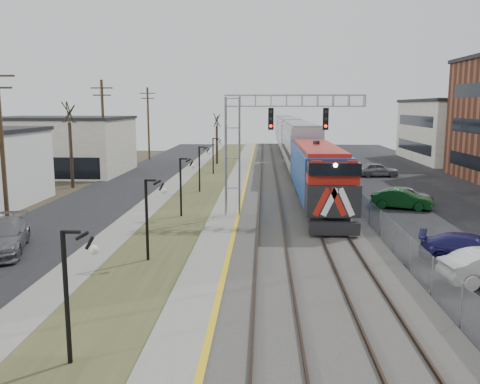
{
  "coord_description": "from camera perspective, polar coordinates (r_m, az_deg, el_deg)",
  "views": [
    {
      "loc": [
        1.55,
        -5.42,
        7.37
      ],
      "look_at": [
        0.23,
        22.89,
        2.6
      ],
      "focal_mm": 38.0,
      "sensor_mm": 36.0,
      "label": 1
    }
  ],
  "objects": [
    {
      "name": "platform_edge",
      "position": [
        41.08,
        0.3,
        -0.43
      ],
      "size": [
        0.24,
        120.0,
        0.01
      ],
      "primitive_type": "cube",
      "color": "gold",
      "rests_on": "platform"
    },
    {
      "name": "lampposts",
      "position": [
        24.93,
        -10.27,
        -3.04
      ],
      "size": [
        0.14,
        62.14,
        4.0
      ],
      "color": "black",
      "rests_on": "ground"
    },
    {
      "name": "car_lot_d",
      "position": [
        26.38,
        24.62,
        -6.0
      ],
      "size": [
        5.16,
        3.44,
        1.39
      ],
      "primitive_type": "imported",
      "rotation": [
        0.0,
        0.0,
        1.23
      ],
      "color": "#19164E",
      "rests_on": "ground"
    },
    {
      "name": "train",
      "position": [
        72.32,
        5.83,
        5.98
      ],
      "size": [
        3.0,
        85.85,
        5.33
      ],
      "color": "#123D92",
      "rests_on": "ground"
    },
    {
      "name": "platform",
      "position": [
        41.14,
        -0.92,
        -0.6
      ],
      "size": [
        2.0,
        120.0,
        0.24
      ],
      "primitive_type": "cube",
      "color": "gray",
      "rests_on": "ground"
    },
    {
      "name": "ballast_bed",
      "position": [
        41.14,
        6.04,
        -0.68
      ],
      "size": [
        8.0,
        120.0,
        0.2
      ],
      "primitive_type": "cube",
      "color": "#595651",
      "rests_on": "ground"
    },
    {
      "name": "parking_lot",
      "position": [
        43.55,
        22.01,
        -0.87
      ],
      "size": [
        16.0,
        120.0,
        0.04
      ],
      "primitive_type": "cube",
      "color": "black",
      "rests_on": "ground"
    },
    {
      "name": "signal_gantry",
      "position": [
        33.46,
        2.12,
        6.49
      ],
      "size": [
        9.0,
        1.07,
        8.15
      ],
      "color": "gray",
      "rests_on": "ground"
    },
    {
      "name": "sidewalk",
      "position": [
        41.96,
        -9.13,
        -0.63
      ],
      "size": [
        2.0,
        120.0,
        0.08
      ],
      "primitive_type": "cube",
      "color": "gray",
      "rests_on": "ground"
    },
    {
      "name": "street_west",
      "position": [
        43.1,
        -15.0,
        -0.59
      ],
      "size": [
        7.0,
        120.0,
        0.04
      ],
      "primitive_type": "cube",
      "color": "black",
      "rests_on": "ground"
    },
    {
      "name": "bare_trees",
      "position": [
        46.79,
        -15.06,
        3.5
      ],
      "size": [
        12.3,
        42.3,
        5.95
      ],
      "color": "#382D23",
      "rests_on": "ground"
    },
    {
      "name": "grass_median",
      "position": [
        41.45,
        -5.07,
        -0.68
      ],
      "size": [
        4.0,
        120.0,
        0.06
      ],
      "primitive_type": "cube",
      "color": "#424A27",
      "rests_on": "ground"
    },
    {
      "name": "track_far",
      "position": [
        41.23,
        8.13,
        -0.45
      ],
      "size": [
        1.58,
        120.0,
        0.15
      ],
      "color": "#2D2119",
      "rests_on": "ballast_bed"
    },
    {
      "name": "track_near",
      "position": [
        41.04,
        3.26,
        -0.42
      ],
      "size": [
        1.58,
        120.0,
        0.15
      ],
      "color": "#2D2119",
      "rests_on": "ballast_bed"
    },
    {
      "name": "utility_poles",
      "position": [
        34.47,
        -25.17,
        4.71
      ],
      "size": [
        0.28,
        80.28,
        10.0
      ],
      "color": "#4C3823",
      "rests_on": "ground"
    },
    {
      "name": "car_street_b",
      "position": [
        28.59,
        -25.24,
        -4.62
      ],
      "size": [
        3.95,
        6.1,
        1.64
      ],
      "primitive_type": "imported",
      "rotation": [
        0.0,
        0.0,
        0.32
      ],
      "color": "slate",
      "rests_on": "ground"
    },
    {
      "name": "car_lot_g",
      "position": [
        55.83,
        15.2,
        2.4
      ],
      "size": [
        4.39,
        1.88,
        1.48
      ],
      "primitive_type": "imported",
      "rotation": [
        0.0,
        0.0,
        1.6
      ],
      "color": "gray",
      "rests_on": "ground"
    },
    {
      "name": "fence",
      "position": [
        41.49,
        11.86,
        0.24
      ],
      "size": [
        0.04,
        120.0,
        1.6
      ],
      "primitive_type": "cube",
      "color": "gray",
      "rests_on": "ground"
    },
    {
      "name": "car_lot_e",
      "position": [
        40.88,
        18.16,
        -0.35
      ],
      "size": [
        4.1,
        1.9,
        1.36
      ],
      "primitive_type": "imported",
      "rotation": [
        0.0,
        0.0,
        1.5
      ],
      "color": "slate",
      "rests_on": "ground"
    },
    {
      "name": "car_lot_f",
      "position": [
        38.66,
        17.68,
        -0.83
      ],
      "size": [
        4.54,
        2.84,
        1.41
      ],
      "primitive_type": "imported",
      "rotation": [
        0.0,
        0.0,
        1.23
      ],
      "color": "#0B3914",
      "rests_on": "ground"
    }
  ]
}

